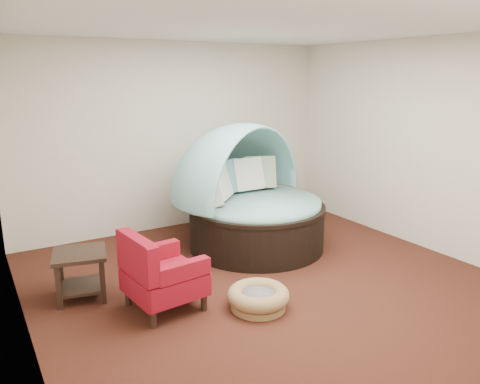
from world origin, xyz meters
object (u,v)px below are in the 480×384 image
canopy_daybed (250,191)px  pet_basket (258,297)px  red_armchair (160,274)px  side_table (80,268)px

canopy_daybed → pet_basket: size_ratio=3.42×
canopy_daybed → pet_basket: (-0.89, -1.58, -0.67)m
pet_basket → red_armchair: red_armchair is taller
red_armchair → side_table: bearing=126.1°
red_armchair → canopy_daybed: bearing=25.8°
pet_basket → side_table: bearing=141.7°
canopy_daybed → side_table: bearing=167.7°
pet_basket → side_table: (-1.48, 1.17, 0.22)m
pet_basket → red_armchair: 1.02m
canopy_daybed → red_armchair: (-1.75, -1.09, -0.41)m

